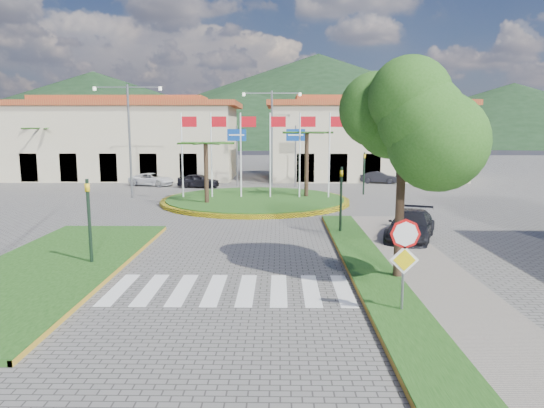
{
  "coord_description": "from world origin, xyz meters",
  "views": [
    {
      "loc": [
        1.6,
        -10.44,
        4.98
      ],
      "look_at": [
        1.33,
        8.0,
        2.08
      ],
      "focal_mm": 32.0,
      "sensor_mm": 36.0,
      "label": 1
    }
  ],
  "objects_px": {
    "deciduous_tree": "(403,122)",
    "car_dark_a": "(199,181)",
    "car_dark_b": "(379,177)",
    "car_side_right": "(411,226)",
    "stop_sign": "(404,251)",
    "roundabout_island": "(255,200)",
    "white_van": "(152,179)"
  },
  "relations": [
    {
      "from": "car_dark_a",
      "to": "car_side_right",
      "type": "distance_m",
      "value": 23.1
    },
    {
      "from": "roundabout_island",
      "to": "deciduous_tree",
      "type": "distance_m",
      "value": 18.55
    },
    {
      "from": "car_dark_a",
      "to": "car_dark_b",
      "type": "relative_size",
      "value": 1.04
    },
    {
      "from": "white_van",
      "to": "roundabout_island",
      "type": "bearing_deg",
      "value": -119.78
    },
    {
      "from": "deciduous_tree",
      "to": "car_dark_b",
      "type": "relative_size",
      "value": 2.03
    },
    {
      "from": "car_dark_a",
      "to": "car_dark_b",
      "type": "height_order",
      "value": "car_dark_a"
    },
    {
      "from": "car_side_right",
      "to": "stop_sign",
      "type": "bearing_deg",
      "value": -84.57
    },
    {
      "from": "car_dark_a",
      "to": "car_side_right",
      "type": "height_order",
      "value": "car_side_right"
    },
    {
      "from": "car_dark_a",
      "to": "car_side_right",
      "type": "relative_size",
      "value": 0.77
    },
    {
      "from": "stop_sign",
      "to": "car_dark_b",
      "type": "distance_m",
      "value": 32.2
    },
    {
      "from": "deciduous_tree",
      "to": "car_dark_a",
      "type": "xyz_separation_m",
      "value": [
        -10.69,
        25.17,
        -4.58
      ]
    },
    {
      "from": "roundabout_island",
      "to": "stop_sign",
      "type": "bearing_deg",
      "value": -76.27
    },
    {
      "from": "stop_sign",
      "to": "car_dark_a",
      "type": "height_order",
      "value": "stop_sign"
    },
    {
      "from": "deciduous_tree",
      "to": "car_side_right",
      "type": "height_order",
      "value": "deciduous_tree"
    },
    {
      "from": "stop_sign",
      "to": "car_dark_a",
      "type": "relative_size",
      "value": 0.76
    },
    {
      "from": "car_side_right",
      "to": "deciduous_tree",
      "type": "bearing_deg",
      "value": -87.11
    },
    {
      "from": "stop_sign",
      "to": "white_van",
      "type": "relative_size",
      "value": 0.68
    },
    {
      "from": "car_dark_a",
      "to": "stop_sign",
      "type": "bearing_deg",
      "value": -152.8
    },
    {
      "from": "white_van",
      "to": "car_dark_b",
      "type": "height_order",
      "value": "car_dark_b"
    },
    {
      "from": "car_dark_b",
      "to": "car_side_right",
      "type": "bearing_deg",
      "value": -176.95
    },
    {
      "from": "car_dark_a",
      "to": "car_side_right",
      "type": "xyz_separation_m",
      "value": [
        12.69,
        -19.3,
        0.06
      ]
    },
    {
      "from": "white_van",
      "to": "car_dark_b",
      "type": "bearing_deg",
      "value": -68.82
    },
    {
      "from": "deciduous_tree",
      "to": "car_dark_a",
      "type": "relative_size",
      "value": 1.95
    },
    {
      "from": "roundabout_island",
      "to": "deciduous_tree",
      "type": "relative_size",
      "value": 1.87
    },
    {
      "from": "deciduous_tree",
      "to": "car_side_right",
      "type": "xyz_separation_m",
      "value": [
        2.0,
        5.87,
        -4.52
      ]
    },
    {
      "from": "deciduous_tree",
      "to": "car_dark_a",
      "type": "height_order",
      "value": "deciduous_tree"
    },
    {
      "from": "deciduous_tree",
      "to": "stop_sign",
      "type": "bearing_deg",
      "value": -101.18
    },
    {
      "from": "stop_sign",
      "to": "car_side_right",
      "type": "bearing_deg",
      "value": 73.73
    },
    {
      "from": "white_van",
      "to": "car_dark_b",
      "type": "xyz_separation_m",
      "value": [
        20.2,
        2.19,
        0.01
      ]
    },
    {
      "from": "stop_sign",
      "to": "car_dark_b",
      "type": "bearing_deg",
      "value": 79.62
    },
    {
      "from": "roundabout_island",
      "to": "car_side_right",
      "type": "distance_m",
      "value": 13.43
    },
    {
      "from": "car_dark_b",
      "to": "roundabout_island",
      "type": "bearing_deg",
      "value": 148.42
    }
  ]
}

